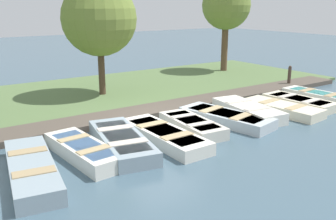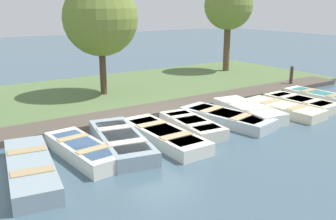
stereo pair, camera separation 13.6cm
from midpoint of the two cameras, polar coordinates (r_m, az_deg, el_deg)
The scene contains 16 objects.
ground_plane at distance 13.01m, azimuth -1.27°, elevation -1.91°, with size 80.00×80.00×0.00m, color #425B6B.
shore_bank at distance 17.25m, azimuth -10.43°, elevation 2.50°, with size 8.00×24.00×0.13m.
dock_walkway at distance 13.93m, azimuth -3.90°, elevation -0.29°, with size 1.34×21.86×0.21m.
rowboat_2 at distance 9.53m, azimuth -20.47°, elevation -8.39°, with size 3.64×1.53×0.43m.
rowboat_3 at distance 10.28m, azimuth -13.09°, elevation -6.02°, with size 3.03×1.22×0.42m.
rowboat_4 at distance 10.75m, azimuth -7.45°, elevation -4.73°, with size 3.57×1.79×0.42m.
rowboat_5 at distance 11.18m, azimuth -0.97°, elevation -3.87°, with size 3.46×1.10×0.39m.
rowboat_6 at distance 12.13m, azimuth 3.35°, elevation -2.29°, with size 2.73×1.25×0.39m.
rowboat_7 at distance 13.07m, azimuth 8.52°, elevation -1.13°, with size 3.50×1.84×0.38m.
rowboat_8 at distance 13.98m, azimuth 11.76°, elevation -0.04°, with size 3.17×1.53×0.44m.
rowboat_9 at distance 14.72m, azimuth 16.69°, elevation 0.26°, with size 3.12×1.43×0.37m.
rowboat_10 at distance 15.86m, azimuth 19.10°, elevation 1.14°, with size 2.89×1.26×0.37m.
rowboat_11 at distance 17.05m, azimuth 21.83°, elevation 1.92°, with size 3.12×1.18×0.40m.
mooring_post_far at distance 19.34m, azimuth 17.81°, elevation 4.89°, with size 0.16×0.16×1.08m.
park_tree_left at distance 16.41m, azimuth -10.70°, elevation 13.51°, with size 3.16×3.16×4.97m.
park_tree_center at distance 22.53m, azimuth 8.68°, elevation 15.40°, with size 2.79×2.79×5.31m.
Camera 1 is at (10.34, -6.84, 3.96)m, focal length 40.00 mm.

